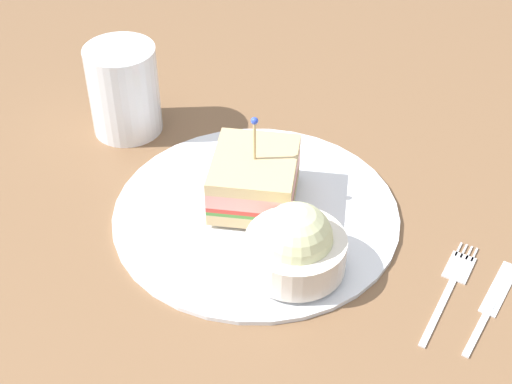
% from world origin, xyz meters
% --- Properties ---
extents(ground_plane, '(1.09, 1.09, 0.02)m').
position_xyz_m(ground_plane, '(0.00, 0.00, -0.01)').
color(ground_plane, brown).
extents(plate, '(0.28, 0.28, 0.01)m').
position_xyz_m(plate, '(0.00, 0.00, 0.00)').
color(plate, white).
rests_on(plate, ground_plane).
extents(sandwich_half_center, '(0.10, 0.11, 0.10)m').
position_xyz_m(sandwich_half_center, '(0.00, 0.01, 0.03)').
color(sandwich_half_center, tan).
rests_on(sandwich_half_center, plate).
extents(coleslaw_bowl, '(0.09, 0.09, 0.07)m').
position_xyz_m(coleslaw_bowl, '(0.03, -0.08, 0.03)').
color(coleslaw_bowl, silver).
rests_on(coleslaw_bowl, plate).
extents(drink_glass, '(0.08, 0.08, 0.10)m').
position_xyz_m(drink_glass, '(-0.13, 0.16, 0.05)').
color(drink_glass, beige).
rests_on(drink_glass, ground_plane).
extents(fork, '(0.09, 0.12, 0.00)m').
position_xyz_m(fork, '(0.17, -0.11, 0.00)').
color(fork, silver).
rests_on(fork, ground_plane).
extents(knife, '(0.08, 0.10, 0.00)m').
position_xyz_m(knife, '(0.19, -0.13, 0.00)').
color(knife, silver).
rests_on(knife, ground_plane).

